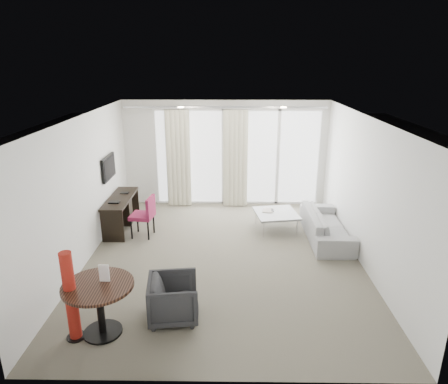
{
  "coord_description": "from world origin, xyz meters",
  "views": [
    {
      "loc": [
        0.1,
        -6.66,
        3.55
      ],
      "look_at": [
        0.0,
        0.6,
        1.1
      ],
      "focal_mm": 32.0,
      "sensor_mm": 36.0,
      "label": 1
    }
  ],
  "objects_px": {
    "desk_chair": "(142,216)",
    "coffee_table": "(276,221)",
    "desk": "(121,213)",
    "rattan_chair_b": "(292,172)",
    "red_lamp": "(71,297)",
    "round_table": "(100,309)",
    "rattan_chair_a": "(276,177)",
    "tub_armchair": "(174,299)",
    "sofa": "(326,225)"
  },
  "relations": [
    {
      "from": "coffee_table",
      "to": "rattan_chair_b",
      "type": "relative_size",
      "value": 1.02
    },
    {
      "from": "desk",
      "to": "sofa",
      "type": "xyz_separation_m",
      "value": [
        4.34,
        -0.45,
        -0.07
      ]
    },
    {
      "from": "tub_armchair",
      "to": "rattan_chair_a",
      "type": "height_order",
      "value": "rattan_chair_a"
    },
    {
      "from": "desk_chair",
      "to": "tub_armchair",
      "type": "distance_m",
      "value": 2.97
    },
    {
      "from": "rattan_chair_a",
      "to": "coffee_table",
      "type": "bearing_deg",
      "value": -85.83
    },
    {
      "from": "desk_chair",
      "to": "round_table",
      "type": "height_order",
      "value": "desk_chair"
    },
    {
      "from": "red_lamp",
      "to": "rattan_chair_a",
      "type": "height_order",
      "value": "red_lamp"
    },
    {
      "from": "coffee_table",
      "to": "red_lamp",
      "type": "bearing_deg",
      "value": -130.35
    },
    {
      "from": "round_table",
      "to": "red_lamp",
      "type": "relative_size",
      "value": 0.74
    },
    {
      "from": "round_table",
      "to": "sofa",
      "type": "xyz_separation_m",
      "value": [
        3.71,
        3.06,
        -0.09
      ]
    },
    {
      "from": "coffee_table",
      "to": "rattan_chair_a",
      "type": "relative_size",
      "value": 1.04
    },
    {
      "from": "desk_chair",
      "to": "coffee_table",
      "type": "height_order",
      "value": "desk_chair"
    },
    {
      "from": "coffee_table",
      "to": "tub_armchair",
      "type": "bearing_deg",
      "value": -119.65
    },
    {
      "from": "sofa",
      "to": "red_lamp",
      "type": "bearing_deg",
      "value": 128.1
    },
    {
      "from": "red_lamp",
      "to": "coffee_table",
      "type": "height_order",
      "value": "red_lamp"
    },
    {
      "from": "tub_armchair",
      "to": "rattan_chair_b",
      "type": "relative_size",
      "value": 0.82
    },
    {
      "from": "desk",
      "to": "red_lamp",
      "type": "bearing_deg",
      "value": -85.16
    },
    {
      "from": "tub_armchair",
      "to": "rattan_chair_a",
      "type": "xyz_separation_m",
      "value": [
        2.07,
        5.72,
        0.1
      ]
    },
    {
      "from": "tub_armchair",
      "to": "sofa",
      "type": "xyz_separation_m",
      "value": [
        2.78,
        2.72,
        -0.03
      ]
    },
    {
      "from": "tub_armchair",
      "to": "red_lamp",
      "type": "bearing_deg",
      "value": 102.47
    },
    {
      "from": "desk",
      "to": "rattan_chair_b",
      "type": "relative_size",
      "value": 1.77
    },
    {
      "from": "red_lamp",
      "to": "tub_armchair",
      "type": "relative_size",
      "value": 1.8
    },
    {
      "from": "red_lamp",
      "to": "coffee_table",
      "type": "relative_size",
      "value": 1.45
    },
    {
      "from": "round_table",
      "to": "sofa",
      "type": "relative_size",
      "value": 0.48
    },
    {
      "from": "round_table",
      "to": "rattan_chair_a",
      "type": "xyz_separation_m",
      "value": [
        3.0,
        6.06,
        0.05
      ]
    },
    {
      "from": "tub_armchair",
      "to": "coffee_table",
      "type": "bearing_deg",
      "value": -36.53
    },
    {
      "from": "desk_chair",
      "to": "coffee_table",
      "type": "distance_m",
      "value": 2.85
    },
    {
      "from": "round_table",
      "to": "tub_armchair",
      "type": "height_order",
      "value": "round_table"
    },
    {
      "from": "red_lamp",
      "to": "round_table",
      "type": "bearing_deg",
      "value": 17.05
    },
    {
      "from": "desk",
      "to": "rattan_chair_a",
      "type": "bearing_deg",
      "value": 35.05
    },
    {
      "from": "coffee_table",
      "to": "rattan_chair_a",
      "type": "height_order",
      "value": "rattan_chair_a"
    },
    {
      "from": "desk",
      "to": "round_table",
      "type": "relative_size",
      "value": 1.61
    },
    {
      "from": "red_lamp",
      "to": "tub_armchair",
      "type": "distance_m",
      "value": 1.37
    },
    {
      "from": "desk_chair",
      "to": "sofa",
      "type": "relative_size",
      "value": 0.45
    },
    {
      "from": "tub_armchair",
      "to": "desk_chair",
      "type": "bearing_deg",
      "value": 13.3
    },
    {
      "from": "tub_armchair",
      "to": "coffee_table",
      "type": "distance_m",
      "value": 3.62
    },
    {
      "from": "coffee_table",
      "to": "sofa",
      "type": "height_order",
      "value": "sofa"
    },
    {
      "from": "tub_armchair",
      "to": "rattan_chair_b",
      "type": "bearing_deg",
      "value": -29.27
    },
    {
      "from": "sofa",
      "to": "rattan_chair_a",
      "type": "relative_size",
      "value": 2.33
    },
    {
      "from": "desk_chair",
      "to": "tub_armchair",
      "type": "height_order",
      "value": "desk_chair"
    },
    {
      "from": "tub_armchair",
      "to": "sofa",
      "type": "relative_size",
      "value": 0.36
    },
    {
      "from": "tub_armchair",
      "to": "rattan_chair_a",
      "type": "relative_size",
      "value": 0.83
    },
    {
      "from": "sofa",
      "to": "rattan_chair_b",
      "type": "xyz_separation_m",
      "value": [
        -0.2,
        3.54,
        0.14
      ]
    },
    {
      "from": "desk_chair",
      "to": "round_table",
      "type": "bearing_deg",
      "value": -80.34
    },
    {
      "from": "desk",
      "to": "tub_armchair",
      "type": "xyz_separation_m",
      "value": [
        1.56,
        -3.17,
        -0.03
      ]
    },
    {
      "from": "desk_chair",
      "to": "rattan_chair_a",
      "type": "bearing_deg",
      "value": 51.53
    },
    {
      "from": "round_table",
      "to": "tub_armchair",
      "type": "relative_size",
      "value": 1.34
    },
    {
      "from": "desk",
      "to": "coffee_table",
      "type": "bearing_deg",
      "value": -0.47
    },
    {
      "from": "round_table",
      "to": "coffee_table",
      "type": "xyz_separation_m",
      "value": [
        2.72,
        3.49,
        -0.18
      ]
    },
    {
      "from": "desk",
      "to": "rattan_chair_a",
      "type": "xyz_separation_m",
      "value": [
        3.63,
        2.55,
        0.07
      ]
    }
  ]
}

